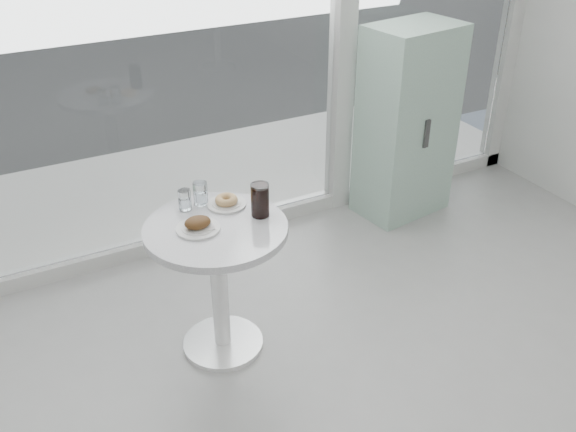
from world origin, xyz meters
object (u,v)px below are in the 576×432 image
mint_cabinet (407,123)px  water_tumbler_b (200,195)px  water_tumbler_a (185,201)px  cola_glass (260,201)px  main_table (218,263)px  plate_fritter (198,225)px  plate_donut (226,202)px

mint_cabinet → water_tumbler_b: 1.86m
mint_cabinet → water_tumbler_a: bearing=-171.2°
cola_glass → mint_cabinet: bearing=28.0°
main_table → plate_fritter: size_ratio=3.53×
mint_cabinet → water_tumbler_a: 1.95m
water_tumbler_a → cola_glass: size_ratio=0.61×
water_tumbler_a → water_tumbler_b: bearing=9.3°
cola_glass → plate_donut: bearing=122.1°
main_table → water_tumbler_a: water_tumbler_a is taller
mint_cabinet → plate_fritter: size_ratio=6.32×
main_table → cola_glass: bearing=-1.6°
main_table → cola_glass: size_ratio=4.35×
main_table → water_tumbler_b: water_tumbler_b is taller
plate_donut → main_table: bearing=-127.9°
plate_fritter → water_tumbler_a: bearing=87.1°
mint_cabinet → cola_glass: 1.75m
plate_fritter → main_table: bearing=-7.6°
plate_fritter → water_tumbler_b: bearing=66.4°
cola_glass → water_tumbler_a: bearing=142.9°
water_tumbler_a → water_tumbler_b: (0.09, 0.02, 0.01)m
plate_donut → mint_cabinet: bearing=21.2°
plate_donut → water_tumbler_a: 0.22m
water_tumbler_a → plate_fritter: bearing=-92.9°
plate_donut → cola_glass: bearing=-57.9°
plate_donut → cola_glass: cola_glass is taller
main_table → plate_donut: size_ratio=3.75×
mint_cabinet → plate_fritter: bearing=-165.3°
mint_cabinet → plate_donut: mint_cabinet is taller
main_table → mint_cabinet: bearing=24.5°
water_tumbler_b → main_table: bearing=-94.6°
mint_cabinet → cola_glass: bearing=-160.6°
plate_fritter → cola_glass: size_ratio=1.23×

